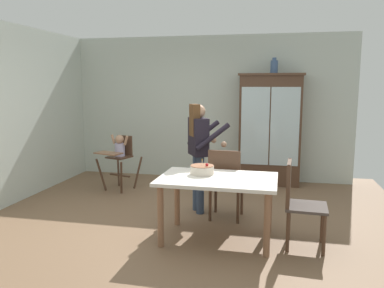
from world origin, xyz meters
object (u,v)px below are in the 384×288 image
at_px(china_cabinet, 270,129).
at_px(adult_person, 199,144).
at_px(dining_table, 218,186).
at_px(dining_chair_right_end, 297,198).
at_px(high_chair_with_toddler, 119,152).
at_px(ceramic_vase, 274,66).
at_px(dining_chair_far_side, 225,180).
at_px(birthday_cake, 202,170).

xyz_separation_m(china_cabinet, adult_person, (-0.94, -1.81, -0.03)).
bearing_deg(adult_person, dining_table, 174.44).
bearing_deg(dining_chair_right_end, high_chair_with_toddler, 61.25).
bearing_deg(ceramic_vase, dining_table, -101.97).
distance_m(ceramic_vase, dining_chair_right_end, 3.17).
xyz_separation_m(china_cabinet, dining_chair_far_side, (-0.53, -2.08, -0.45)).
xyz_separation_m(dining_table, birthday_cake, (-0.21, 0.13, 0.16)).
height_order(dining_chair_far_side, dining_chair_right_end, same).
distance_m(dining_table, dining_chair_right_end, 0.89).
relative_size(high_chair_with_toddler, dining_chair_right_end, 0.99).
xyz_separation_m(ceramic_vase, adult_person, (-0.98, -1.81, -1.14)).
relative_size(dining_table, dining_chair_far_side, 1.41).
relative_size(high_chair_with_toddler, dining_table, 0.70).
bearing_deg(high_chair_with_toddler, china_cabinet, 38.52).
bearing_deg(dining_chair_far_side, ceramic_vase, -102.44).
relative_size(china_cabinet, dining_chair_far_side, 2.07).
distance_m(dining_chair_far_side, dining_chair_right_end, 1.10).
distance_m(china_cabinet, high_chair_with_toddler, 2.69).
relative_size(china_cabinet, dining_chair_right_end, 2.07).
bearing_deg(high_chair_with_toddler, dining_table, -24.75).
relative_size(china_cabinet, dining_table, 1.47).
bearing_deg(china_cabinet, dining_chair_right_end, -82.76).
bearing_deg(dining_table, high_chair_with_toddler, 137.55).
bearing_deg(high_chair_with_toddler, dining_chair_right_end, -14.60).
bearing_deg(high_chair_with_toddler, ceramic_vase, 38.29).
bearing_deg(dining_chair_far_side, china_cabinet, -101.41).
height_order(china_cabinet, dining_table, china_cabinet).
xyz_separation_m(ceramic_vase, dining_chair_far_side, (-0.57, -2.08, -1.55)).
bearing_deg(dining_chair_right_end, dining_chair_far_side, 56.51).
bearing_deg(china_cabinet, high_chair_with_toddler, -159.17).
xyz_separation_m(china_cabinet, birthday_cake, (-0.75, -2.61, -0.21)).
height_order(high_chair_with_toddler, dining_chair_right_end, dining_chair_right_end).
bearing_deg(birthday_cake, china_cabinet, 74.07).
bearing_deg(high_chair_with_toddler, birthday_cake, -25.84).
bearing_deg(birthday_cake, dining_chair_right_end, -7.08).
bearing_deg(ceramic_vase, birthday_cake, -106.74).
height_order(ceramic_vase, dining_table, ceramic_vase).
bearing_deg(dining_table, adult_person, 113.45).
xyz_separation_m(dining_table, dining_chair_far_side, (0.01, 0.66, -0.08)).
distance_m(birthday_cake, dining_chair_right_end, 1.13).
bearing_deg(dining_chair_right_end, birthday_cake, 86.47).
height_order(birthday_cake, dining_chair_far_side, dining_chair_far_side).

